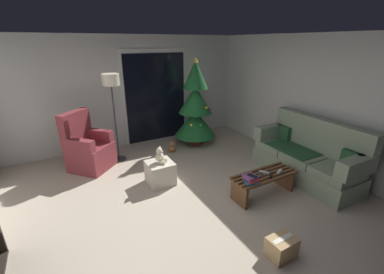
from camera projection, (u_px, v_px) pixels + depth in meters
name	position (u px, v px, depth m)	size (l,w,h in m)	color
ground_plane	(191.00, 209.00, 3.74)	(7.00, 7.00, 0.00)	#B2A38E
wall_back	(128.00, 92.00, 5.80)	(5.72, 0.12, 2.50)	beige
wall_right	(328.00, 105.00, 4.59)	(0.12, 6.00, 2.50)	beige
patio_door_frame	(156.00, 96.00, 6.09)	(1.60, 0.02, 2.20)	silver
patio_door_glass	(156.00, 98.00, 6.09)	(1.50, 0.02, 2.10)	black
couch	(308.00, 157.00, 4.52)	(0.83, 1.96, 1.08)	gray
coffee_table	(264.00, 181.00, 4.01)	(1.10, 0.40, 0.38)	brown
remote_white	(264.00, 172.00, 3.99)	(0.04, 0.16, 0.02)	silver
remote_black	(271.00, 175.00, 3.90)	(0.04, 0.16, 0.02)	black
remote_graphite	(260.00, 175.00, 3.91)	(0.04, 0.16, 0.02)	#333338
remote_silver	(279.00, 171.00, 4.02)	(0.04, 0.16, 0.02)	#ADADB2
book_stack	(251.00, 179.00, 3.71)	(0.23, 0.22, 0.10)	#285684
cell_phone	(252.00, 176.00, 3.70)	(0.07, 0.14, 0.01)	black
christmas_tree	(195.00, 108.00, 5.84)	(0.97, 0.97, 2.03)	#4C1E19
armchair	(88.00, 149.00, 4.84)	(0.97, 0.97, 1.13)	maroon
floor_lamp	(112.00, 89.00, 4.78)	(0.32, 0.32, 1.78)	#2D2D30
ottoman	(160.00, 173.00, 4.38)	(0.44, 0.44, 0.40)	beige
teddy_bear_cream	(160.00, 156.00, 4.26)	(0.22, 0.21, 0.29)	beige
teddy_bear_chestnut_by_tree	(172.00, 147.00, 5.62)	(0.20, 0.20, 0.29)	brown
cardboard_box_taped_mid_floor	(282.00, 247.00, 2.90)	(0.33, 0.25, 0.25)	tan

